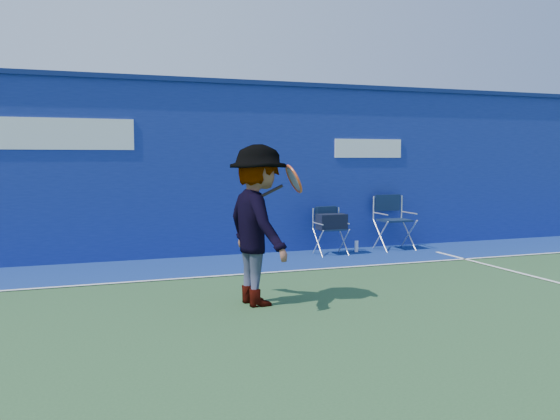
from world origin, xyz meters
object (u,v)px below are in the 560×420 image
object	(u,v)px
directors_chair_left	(331,235)
tennis_player	(258,225)
directors_chair_right	(394,233)
water_bottle	(356,246)

from	to	relation	value
directors_chair_left	tennis_player	xyz separation A→B (m)	(-2.30, -2.98, 0.58)
directors_chair_left	directors_chair_right	xyz separation A→B (m)	(1.37, 0.14, -0.04)
tennis_player	water_bottle	bearing A→B (deg)	47.07
directors_chair_right	tennis_player	xyz separation A→B (m)	(-3.67, -3.12, 0.62)
water_bottle	tennis_player	world-z (taller)	tennis_player
directors_chair_right	directors_chair_left	bearing A→B (deg)	-174.16
directors_chair_right	tennis_player	world-z (taller)	tennis_player
water_bottle	directors_chair_right	bearing A→B (deg)	2.81
directors_chair_left	water_bottle	world-z (taller)	directors_chair_left
directors_chair_right	water_bottle	distance (m)	0.84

